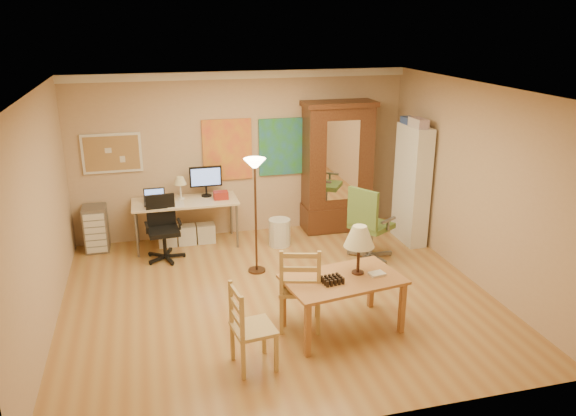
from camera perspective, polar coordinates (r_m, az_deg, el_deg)
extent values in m
plane|color=#A26C39|center=(7.48, -1.00, -9.05)|extent=(5.50, 5.50, 0.00)
cube|color=white|center=(9.07, -4.83, 13.33)|extent=(5.50, 0.08, 0.12)
cube|color=tan|center=(9.14, -17.45, 5.34)|extent=(0.90, 0.04, 0.62)
cube|color=gold|center=(9.23, -6.18, 5.90)|extent=(0.80, 0.04, 1.00)
cube|color=teal|center=(9.39, -0.71, 6.24)|extent=(0.75, 0.04, 0.95)
cube|color=#9C5833|center=(6.51, 5.59, -7.22)|extent=(1.44, 1.00, 0.04)
cube|color=#9C5833|center=(6.16, 2.00, -12.30)|extent=(0.07, 0.07, 0.63)
cube|color=#9C5833|center=(6.71, 11.51, -9.93)|extent=(0.07, 0.07, 0.63)
cube|color=#9C5833|center=(6.69, -0.53, -9.57)|extent=(0.07, 0.07, 0.63)
cube|color=#9C5833|center=(7.20, 8.44, -7.63)|extent=(0.07, 0.07, 0.63)
cylinder|color=black|center=(6.64, 7.10, -6.50)|extent=(0.14, 0.14, 0.02)
cylinder|color=black|center=(6.57, 7.16, -5.17)|extent=(0.04, 0.04, 0.36)
cone|color=beige|center=(6.46, 7.26, -2.86)|extent=(0.36, 0.36, 0.25)
cube|color=silver|center=(6.62, 9.02, -6.63)|extent=(0.20, 0.16, 0.03)
cube|color=black|center=(6.36, 4.53, -7.30)|extent=(0.28, 0.23, 0.07)
cube|color=#A2834A|center=(6.62, 1.22, -8.11)|extent=(0.59, 0.58, 0.04)
cube|color=#A2834A|center=(6.93, 2.96, -9.29)|extent=(0.05, 0.05, 0.48)
cube|color=#A2834A|center=(6.92, -0.56, -9.27)|extent=(0.05, 0.05, 0.48)
cube|color=#A2834A|center=(6.58, 3.07, -10.92)|extent=(0.05, 0.05, 0.48)
cube|color=#A2834A|center=(6.57, -0.66, -10.91)|extent=(0.05, 0.05, 0.48)
cube|color=#A2834A|center=(6.33, 3.15, -6.70)|extent=(0.05, 0.05, 0.55)
cube|color=#A2834A|center=(6.33, -0.68, -6.68)|extent=(0.05, 0.05, 0.55)
cube|color=#A2834A|center=(6.30, 1.24, -6.24)|extent=(0.41, 0.14, 0.06)
cube|color=#A2834A|center=(5.94, -3.52, -12.11)|extent=(0.47, 0.49, 0.04)
cube|color=#A2834A|center=(5.97, -1.20, -14.58)|extent=(0.04, 0.04, 0.43)
cube|color=#A2834A|center=(6.27, -2.47, -12.81)|extent=(0.04, 0.04, 0.43)
cube|color=#A2834A|center=(5.87, -4.56, -15.26)|extent=(0.04, 0.04, 0.43)
cube|color=#A2834A|center=(6.18, -5.67, -13.42)|extent=(0.04, 0.04, 0.43)
cube|color=#A2834A|center=(5.62, -4.69, -11.20)|extent=(0.04, 0.04, 0.49)
cube|color=#A2834A|center=(5.93, -5.82, -9.50)|extent=(0.04, 0.04, 0.49)
cube|color=#A2834A|center=(5.75, -5.29, -9.89)|extent=(0.08, 0.38, 0.05)
cylinder|color=#462C1C|center=(8.21, -3.19, -6.32)|extent=(0.25, 0.25, 0.03)
cylinder|color=#462C1C|center=(7.90, -3.29, -1.11)|extent=(0.03, 0.03, 1.58)
cone|color=#FFE0A5|center=(7.67, -3.40, 4.57)|extent=(0.31, 0.31, 0.13)
cube|color=#C0AA8C|center=(9.01, -10.42, 0.64)|extent=(1.64, 0.72, 0.03)
cylinder|color=slate|center=(8.83, -15.11, -2.68)|extent=(0.04, 0.04, 0.72)
cylinder|color=slate|center=(8.92, -5.19, -1.85)|extent=(0.04, 0.04, 0.72)
cylinder|color=slate|center=(9.41, -15.12, -1.34)|extent=(0.04, 0.04, 0.72)
cylinder|color=slate|center=(9.49, -5.81, -0.58)|extent=(0.04, 0.04, 0.72)
cube|color=black|center=(8.94, -13.36, 0.45)|extent=(0.33, 0.23, 0.02)
cube|color=black|center=(9.06, -13.44, 1.42)|extent=(0.33, 0.06, 0.21)
cube|color=black|center=(9.08, -8.37, 3.18)|extent=(0.51, 0.04, 0.33)
cone|color=beige|center=(9.01, -10.92, 2.77)|extent=(0.21, 0.21, 0.12)
cube|color=silver|center=(8.85, -11.35, 0.37)|extent=(0.26, 0.33, 0.01)
cube|color=maroon|center=(8.99, -6.84, 1.30)|extent=(0.23, 0.16, 0.12)
cube|color=white|center=(9.24, -12.14, -2.84)|extent=(0.29, 0.25, 0.31)
cube|color=white|center=(9.25, -10.24, -2.68)|extent=(0.29, 0.25, 0.31)
cube|color=silver|center=(9.27, -8.34, -2.52)|extent=(0.29, 0.25, 0.31)
cylinder|color=black|center=(8.70, -12.41, -3.68)|extent=(0.06, 0.06, 0.37)
cube|color=black|center=(8.62, -12.51, -2.36)|extent=(0.48, 0.46, 0.07)
cube|color=black|center=(8.72, -12.81, -0.17)|extent=(0.43, 0.08, 0.49)
cube|color=black|center=(8.56, -14.18, -1.72)|extent=(0.06, 0.28, 0.03)
cube|color=black|center=(8.60, -10.97, -1.37)|extent=(0.06, 0.28, 0.03)
cylinder|color=slate|center=(8.60, 8.39, -3.36)|extent=(0.07, 0.07, 0.44)
cube|color=#477132|center=(8.51, 8.47, -1.77)|extent=(0.72, 0.72, 0.08)
cube|color=#477132|center=(8.21, 7.60, -0.04)|extent=(0.32, 0.46, 0.58)
cube|color=slate|center=(8.31, 10.15, -1.24)|extent=(0.30, 0.22, 0.03)
cube|color=slate|center=(8.61, 6.95, -0.35)|extent=(0.30, 0.22, 0.03)
cube|color=slate|center=(9.30, -18.91, -1.97)|extent=(0.36, 0.41, 0.72)
cube|color=silver|center=(9.10, -18.99, -2.44)|extent=(0.31, 0.02, 0.61)
cube|color=#3B1910|center=(9.53, 5.02, 3.97)|extent=(1.12, 0.51, 2.13)
cube|color=#3B1910|center=(9.78, 4.88, -0.81)|extent=(1.16, 0.55, 0.43)
cube|color=white|center=(9.24, 5.58, 4.78)|extent=(0.56, 0.01, 1.32)
cube|color=#3B1910|center=(9.31, 5.21, 10.51)|extent=(1.20, 0.57, 0.08)
cube|color=white|center=(9.21, 12.47, 2.33)|extent=(0.29, 0.76, 1.91)
cube|color=#993333|center=(9.22, 12.43, -0.89)|extent=(0.17, 0.38, 0.23)
cube|color=#334C99|center=(9.20, 12.00, 6.40)|extent=(0.17, 0.27, 0.19)
cylinder|color=silver|center=(9.02, -0.87, -2.48)|extent=(0.35, 0.35, 0.44)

